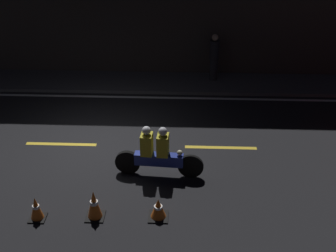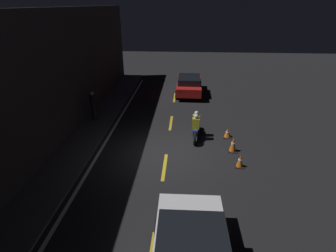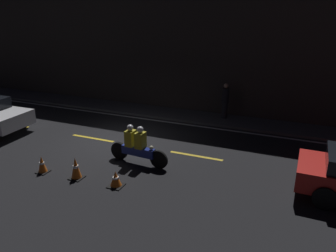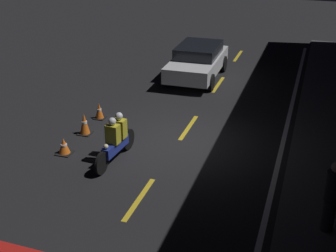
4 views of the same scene
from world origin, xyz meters
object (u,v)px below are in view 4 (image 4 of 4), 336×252
object	(u,v)px
pedestrian	(332,196)
traffic_cone_far	(64,146)
traffic_cone_near	(99,111)
traffic_cone_mid	(84,124)
sedan_white	(198,61)
motorcycle	(116,139)

from	to	relation	value
pedestrian	traffic_cone_far	bearing A→B (deg)	-101.66
traffic_cone_near	traffic_cone_mid	world-z (taller)	traffic_cone_mid
traffic_cone_near	traffic_cone_far	distance (m)	2.70
sedan_white	traffic_cone_mid	world-z (taller)	sedan_white
traffic_cone_near	traffic_cone_far	xyz separation A→B (m)	(2.70, 0.15, -0.04)
traffic_cone_near	traffic_cone_mid	bearing A→B (deg)	4.42
motorcycle	pedestrian	size ratio (longest dim) A/B	1.33
motorcycle	traffic_cone_mid	xyz separation A→B (m)	(-1.28, -1.69, -0.30)
traffic_cone_far	pedestrian	bearing A→B (deg)	78.34
sedan_white	traffic_cone_mid	distance (m)	6.88
motorcycle	pedestrian	xyz separation A→B (m)	(1.68, 5.82, 0.32)
traffic_cone_mid	traffic_cone_near	bearing A→B (deg)	-175.58
motorcycle	traffic_cone_near	world-z (taller)	motorcycle
traffic_cone_far	pedestrian	world-z (taller)	pedestrian
traffic_cone_far	pedestrian	distance (m)	7.65
traffic_cone_near	pedestrian	xyz separation A→B (m)	(4.24, 7.61, 0.69)
motorcycle	traffic_cone_near	bearing A→B (deg)	-140.89
sedan_white	traffic_cone_far	size ratio (longest dim) A/B	8.66
pedestrian	traffic_cone_near	bearing A→B (deg)	-119.09
traffic_cone_far	pedestrian	size ratio (longest dim) A/B	0.29
motorcycle	traffic_cone_far	xyz separation A→B (m)	(0.14, -1.64, -0.41)
sedan_white	pedestrian	world-z (taller)	pedestrian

